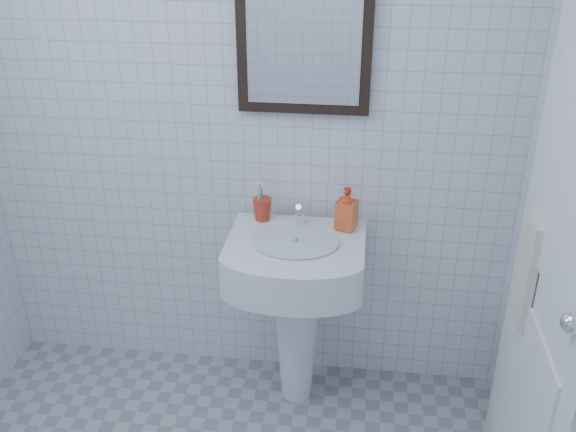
# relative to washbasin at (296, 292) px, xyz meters

# --- Properties ---
(wall_back) EXTENTS (2.20, 0.02, 2.50)m
(wall_back) POSITION_rel_washbasin_xyz_m (-0.24, 0.22, 0.70)
(wall_back) COLOR silver
(wall_back) RESTS_ON ground
(washbasin) EXTENTS (0.53, 0.39, 0.81)m
(washbasin) POSITION_rel_washbasin_xyz_m (0.00, 0.00, 0.00)
(washbasin) COLOR white
(washbasin) RESTS_ON ground
(faucet) EXTENTS (0.04, 0.09, 0.11)m
(faucet) POSITION_rel_washbasin_xyz_m (0.00, 0.10, 0.30)
(faucet) COLOR white
(faucet) RESTS_ON washbasin
(toothbrush_cup) EXTENTS (0.10, 0.10, 0.09)m
(toothbrush_cup) POSITION_rel_washbasin_xyz_m (-0.15, 0.12, 0.31)
(toothbrush_cup) COLOR #B5361B
(toothbrush_cup) RESTS_ON washbasin
(soap_dispenser) EXTENTS (0.10, 0.10, 0.17)m
(soap_dispenser) POSITION_rel_washbasin_xyz_m (0.19, 0.09, 0.35)
(soap_dispenser) COLOR red
(soap_dispenser) RESTS_ON washbasin
(wall_mirror) EXTENTS (0.50, 0.04, 0.62)m
(wall_mirror) POSITION_rel_washbasin_xyz_m (0.00, 0.20, 1.00)
(wall_mirror) COLOR black
(wall_mirror) RESTS_ON wall_back
(bathroom_door) EXTENTS (0.04, 0.80, 2.00)m
(bathroom_door) POSITION_rel_washbasin_xyz_m (0.84, -0.43, 0.45)
(bathroom_door) COLOR silver
(bathroom_door) RESTS_ON ground
(towel_ring) EXTENTS (0.01, 0.18, 0.18)m
(towel_ring) POSITION_rel_washbasin_xyz_m (0.82, -0.26, 0.50)
(towel_ring) COLOR white
(towel_ring) RESTS_ON wall_right
(hand_towel) EXTENTS (0.03, 0.16, 0.38)m
(hand_towel) POSITION_rel_washbasin_xyz_m (0.80, -0.26, 0.32)
(hand_towel) COLOR white
(hand_towel) RESTS_ON towel_ring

